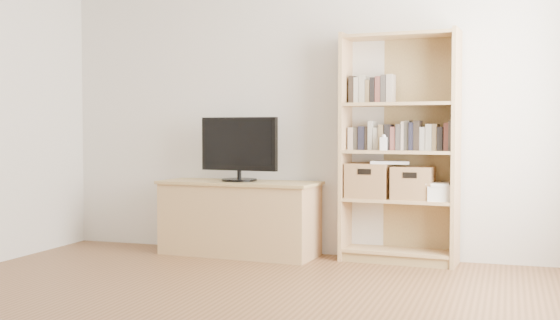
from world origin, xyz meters
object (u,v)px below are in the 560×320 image
at_px(television, 239,149).
at_px(basket_right, 413,183).
at_px(laptop, 390,162).
at_px(bookshelf, 399,148).
at_px(baby_monitor, 384,144).
at_px(tv_stand, 239,219).
at_px(basket_left, 369,180).

height_order(television, basket_right, television).
xyz_separation_m(television, laptop, (1.27, 0.07, -0.10)).
distance_m(bookshelf, baby_monitor, 0.15).
height_order(tv_stand, laptop, laptop).
height_order(tv_stand, basket_right, basket_right).
relative_size(basket_right, laptop, 1.04).
bearing_deg(baby_monitor, basket_left, 141.33).
xyz_separation_m(baby_monitor, basket_left, (-0.14, 0.11, -0.30)).
relative_size(bookshelf, basket_left, 5.43).
relative_size(television, basket_right, 2.21).
xyz_separation_m(basket_left, laptop, (0.17, -0.02, 0.15)).
bearing_deg(laptop, bookshelf, 0.65).
bearing_deg(tv_stand, basket_right, 6.62).
bearing_deg(bookshelf, tv_stand, -172.11).
height_order(tv_stand, bookshelf, bookshelf).
distance_m(television, basket_right, 1.48).
relative_size(bookshelf, baby_monitor, 17.70).
relative_size(television, basket_left, 2.06).
relative_size(tv_stand, bookshelf, 0.71).
bearing_deg(basket_right, bookshelf, 176.38).
relative_size(baby_monitor, basket_left, 0.31).
bearing_deg(tv_stand, laptop, 7.17).
bearing_deg(basket_left, tv_stand, -170.48).
relative_size(baby_monitor, laptop, 0.34).
bearing_deg(basket_right, laptop, -177.77).
xyz_separation_m(bookshelf, basket_right, (0.11, -0.01, -0.28)).
bearing_deg(bookshelf, basket_right, -2.60).
bearing_deg(basket_right, tv_stand, -173.93).
distance_m(baby_monitor, laptop, 0.18).
xyz_separation_m(tv_stand, basket_right, (1.45, 0.07, 0.34)).
distance_m(tv_stand, bookshelf, 1.48).
xyz_separation_m(television, basket_right, (1.45, 0.07, -0.26)).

